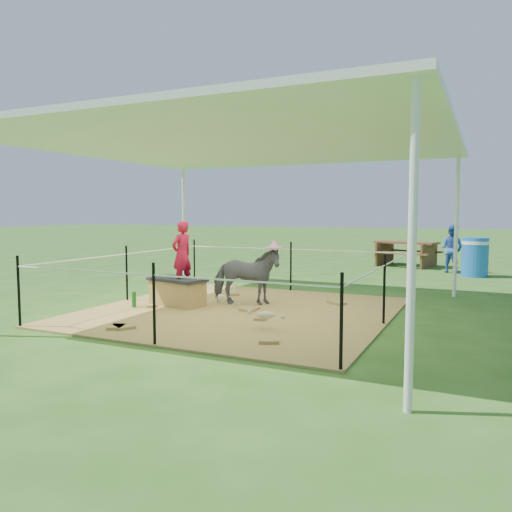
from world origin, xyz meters
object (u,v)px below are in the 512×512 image
at_px(green_bottle, 134,299).
at_px(pony, 246,276).
at_px(straw_bale, 177,293).
at_px(foal, 265,313).
at_px(woman, 182,248).
at_px(trash_barrel, 475,257).
at_px(picnic_table_near, 406,254).
at_px(distant_person, 452,249).

relative_size(green_bottle, pony, 0.22).
bearing_deg(straw_bale, foal, -25.24).
height_order(woman, trash_barrel, woman).
relative_size(straw_bale, picnic_table_near, 0.53).
relative_size(woman, green_bottle, 4.32).
distance_m(green_bottle, pony, 1.89).
height_order(woman, pony, woman).
bearing_deg(picnic_table_near, foal, -78.72).
bearing_deg(trash_barrel, foal, -107.89).
distance_m(foal, distant_person, 8.27).
height_order(green_bottle, distant_person, distant_person).
xyz_separation_m(trash_barrel, distant_person, (-0.58, 0.65, 0.15)).
bearing_deg(pony, woman, 99.54).
distance_m(woman, green_bottle, 1.15).
relative_size(green_bottle, distant_person, 0.20).
distance_m(woman, pony, 1.17).
distance_m(woman, trash_barrel, 7.79).
bearing_deg(foal, straw_bale, 133.13).
height_order(foal, distant_person, distant_person).
bearing_deg(pony, green_bottle, 102.03).
relative_size(trash_barrel, distant_person, 0.77).
distance_m(pony, trash_barrel, 6.84).
relative_size(woman, trash_barrel, 1.14).
xyz_separation_m(green_bottle, distant_person, (4.40, 7.55, 0.47)).
relative_size(straw_bale, foal, 1.18).
bearing_deg(picnic_table_near, straw_bale, -92.74).
bearing_deg(trash_barrel, distant_person, 131.77).
xyz_separation_m(woman, picnic_table_near, (2.43, 8.24, -0.63)).
bearing_deg(trash_barrel, pony, -119.80).
height_order(straw_bale, green_bottle, straw_bale).
relative_size(straw_bale, woman, 0.83).
height_order(trash_barrel, picnic_table_near, trash_barrel).
bearing_deg(woman, picnic_table_near, 176.66).
bearing_deg(trash_barrel, woman, -123.89).
relative_size(pony, picnic_table_near, 0.65).
distance_m(straw_bale, picnic_table_near, 8.62).
distance_m(trash_barrel, picnic_table_near, 2.61).
distance_m(straw_bale, pony, 1.19).
xyz_separation_m(pony, foal, (1.01, -1.48, -0.27)).
distance_m(green_bottle, foal, 2.64).
bearing_deg(foal, green_bottle, 147.19).
height_order(straw_bale, picnic_table_near, picnic_table_near).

